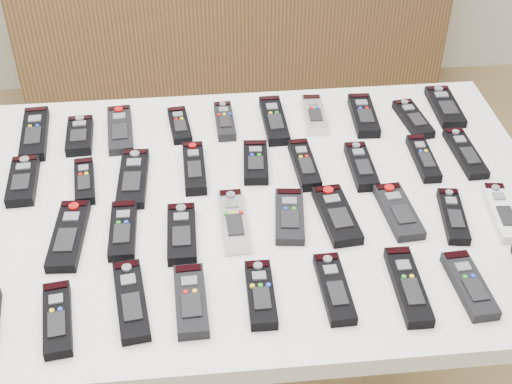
{
  "coord_description": "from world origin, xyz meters",
  "views": [
    {
      "loc": [
        -0.11,
        -1.07,
        1.73
      ],
      "look_at": [
        0.0,
        0.1,
        0.8
      ],
      "focal_mm": 50.0,
      "sensor_mm": 36.0,
      "label": 1
    }
  ],
  "objects": [
    {
      "name": "remote_2",
      "position": [
        -0.29,
        0.38,
        0.79
      ],
      "size": [
        0.07,
        0.19,
        0.02
      ],
      "primitive_type": "cube",
      "rotation": [
        0.0,
        0.0,
        0.08
      ],
      "color": "black",
      "rests_on": "table"
    },
    {
      "name": "remote_25",
      "position": [
        0.29,
        0.02,
        0.79
      ],
      "size": [
        0.07,
        0.17,
        0.02
      ],
      "primitive_type": "cube",
      "rotation": [
        0.0,
        0.0,
        0.08
      ],
      "color": "black",
      "rests_on": "table"
    },
    {
      "name": "remote_10",
      "position": [
        -0.49,
        0.2,
        0.79
      ],
      "size": [
        0.07,
        0.16,
        0.02
      ],
      "primitive_type": "cube",
      "rotation": [
        0.0,
        0.0,
        0.05
      ],
      "color": "black",
      "rests_on": "table"
    },
    {
      "name": "remote_0",
      "position": [
        -0.49,
        0.38,
        0.79
      ],
      "size": [
        0.07,
        0.21,
        0.02
      ],
      "primitive_type": "cube",
      "rotation": [
        0.0,
        0.0,
        0.08
      ],
      "color": "black",
      "rests_on": "table"
    },
    {
      "name": "remote_1",
      "position": [
        -0.39,
        0.36,
        0.79
      ],
      "size": [
        0.06,
        0.14,
        0.02
      ],
      "primitive_type": "cube",
      "rotation": [
        0.0,
        0.0,
        0.04
      ],
      "color": "black",
      "rests_on": "table"
    },
    {
      "name": "remote_26",
      "position": [
        0.4,
        -0.01,
        0.79
      ],
      "size": [
        0.07,
        0.16,
        0.02
      ],
      "primitive_type": "cube",
      "rotation": [
        0.0,
        0.0,
        -0.14
      ],
      "color": "black",
      "rests_on": "table"
    },
    {
      "name": "remote_18",
      "position": [
        0.5,
        0.21,
        0.79
      ],
      "size": [
        0.05,
        0.18,
        0.02
      ],
      "primitive_type": "cube",
      "rotation": [
        0.0,
        0.0,
        0.03
      ],
      "color": "black",
      "rests_on": "table"
    },
    {
      "name": "remote_14",
      "position": [
        0.02,
        0.22,
        0.79
      ],
      "size": [
        0.07,
        0.15,
        0.02
      ],
      "primitive_type": "cube",
      "rotation": [
        0.0,
        0.0,
        -0.08
      ],
      "color": "black",
      "rests_on": "table"
    },
    {
      "name": "remote_3",
      "position": [
        -0.15,
        0.39,
        0.79
      ],
      "size": [
        0.06,
        0.15,
        0.02
      ],
      "primitive_type": "cube",
      "rotation": [
        0.0,
        0.0,
        0.11
      ],
      "color": "black",
      "rests_on": "table"
    },
    {
      "name": "remote_7",
      "position": [
        0.3,
        0.38,
        0.79
      ],
      "size": [
        0.06,
        0.17,
        0.02
      ],
      "primitive_type": "cube",
      "rotation": [
        0.0,
        0.0,
        -0.05
      ],
      "color": "black",
      "rests_on": "table"
    },
    {
      "name": "remote_20",
      "position": [
        -0.27,
        0.02,
        0.79
      ],
      "size": [
        0.05,
        0.16,
        0.02
      ],
      "primitive_type": "cube",
      "rotation": [
        0.0,
        0.0,
        -0.0
      ],
      "color": "black",
      "rests_on": "table"
    },
    {
      "name": "remote_30",
      "position": [
        -0.25,
        -0.18,
        0.79
      ],
      "size": [
        0.08,
        0.19,
        0.02
      ],
      "primitive_type": "cube",
      "rotation": [
        0.0,
        0.0,
        0.13
      ],
      "color": "black",
      "rests_on": "table"
    },
    {
      "name": "remote_19",
      "position": [
        -0.38,
        0.01,
        0.79
      ],
      "size": [
        0.07,
        0.2,
        0.02
      ],
      "primitive_type": "cube",
      "rotation": [
        0.0,
        0.0,
        -0.06
      ],
      "color": "black",
      "rests_on": "table"
    },
    {
      "name": "remote_23",
      "position": [
        0.07,
        0.03,
        0.79
      ],
      "size": [
        0.08,
        0.17,
        0.02
      ],
      "primitive_type": "cube",
      "rotation": [
        0.0,
        0.0,
        -0.12
      ],
      "color": "black",
      "rests_on": "table"
    },
    {
      "name": "remote_22",
      "position": [
        -0.05,
        0.02,
        0.79
      ],
      "size": [
        0.06,
        0.18,
        0.02
      ],
      "primitive_type": "cube",
      "rotation": [
        0.0,
        0.0,
        0.02
      ],
      "color": "#B7B7BC",
      "rests_on": "table"
    },
    {
      "name": "remote_15",
      "position": [
        0.12,
        0.2,
        0.79
      ],
      "size": [
        0.05,
        0.17,
        0.02
      ],
      "primitive_type": "cube",
      "rotation": [
        0.0,
        0.0,
        0.04
      ],
      "color": "black",
      "rests_on": "table"
    },
    {
      "name": "remote_35",
      "position": [
        0.37,
        -0.2,
        0.79
      ],
      "size": [
        0.06,
        0.16,
        0.02
      ],
      "primitive_type": "cube",
      "rotation": [
        0.0,
        0.0,
        0.06
      ],
      "color": "black",
      "rests_on": "table"
    },
    {
      "name": "table",
      "position": [
        0.0,
        0.1,
        0.72
      ],
      "size": [
        1.25,
        0.88,
        0.78
      ],
      "color": "white",
      "rests_on": "ground"
    },
    {
      "name": "remote_4",
      "position": [
        -0.04,
        0.39,
        0.79
      ],
      "size": [
        0.05,
        0.15,
        0.02
      ],
      "primitive_type": "cube",
      "rotation": [
        0.0,
        0.0,
        0.02
      ],
      "color": "black",
      "rests_on": "table"
    },
    {
      "name": "remote_27",
      "position": [
        0.5,
        -0.01,
        0.79
      ],
      "size": [
        0.06,
        0.18,
        0.02
      ],
      "primitive_type": "cube",
      "rotation": [
        0.0,
        0.0,
        -0.11
      ],
      "color": "silver",
      "rests_on": "table"
    },
    {
      "name": "remote_5",
      "position": [
        0.08,
        0.38,
        0.79
      ],
      "size": [
        0.05,
        0.19,
        0.02
      ],
      "primitive_type": "cube",
      "rotation": [
        0.0,
        0.0,
        0.02
      ],
      "color": "black",
      "rests_on": "table"
    },
    {
      "name": "remote_6",
      "position": [
        0.18,
        0.4,
        0.79
      ],
      "size": [
        0.06,
        0.15,
        0.02
      ],
      "primitive_type": "cube",
      "rotation": [
        0.0,
        0.0,
        -0.05
      ],
      "color": "#B7B7BC",
      "rests_on": "table"
    },
    {
      "name": "remote_21",
      "position": [
        -0.15,
        -0.01,
        0.79
      ],
      "size": [
        0.06,
        0.16,
        0.02
      ],
      "primitive_type": "cube",
      "rotation": [
        0.0,
        0.0,
        -0.01
      ],
      "color": "black",
      "rests_on": "table"
    },
    {
      "name": "remote_34",
      "position": [
        0.25,
        -0.19,
        0.79
      ],
      "size": [
        0.05,
        0.19,
        0.02
      ],
      "primitive_type": "cube",
      "rotation": [
        0.0,
        0.0,
        -0.02
      ],
      "color": "black",
      "rests_on": "table"
    },
    {
      "name": "remote_9",
      "position": [
        0.51,
        0.41,
        0.79
      ],
      "size": [
        0.06,
        0.17,
        0.02
      ],
      "primitive_type": "cube",
      "rotation": [
        0.0,
        0.0,
        -0.03
      ],
      "color": "black",
      "rests_on": "table"
    },
    {
      "name": "sideboard",
      "position": [
        0.08,
        1.78,
        0.45
      ],
      "size": [
        1.85,
        0.62,
        0.91
      ],
      "primitive_type": "cube",
      "rotation": [
        0.0,
        0.0,
        0.13
      ],
      "color": "#45311B",
      "rests_on": "ground"
    },
    {
      "name": "remote_17",
      "position": [
        0.39,
        0.19,
        0.79
      ],
      "size": [
        0.04,
        0.16,
        0.02
      ],
      "primitive_type": "cube",
      "rotation": [
        0.0,
        0.0,
        -0.02
      ],
      "color": "black",
      "rests_on": "table"
    },
    {
      "name": "remote_16",
      "position": [
        0.25,
        0.18,
        0.79
      ],
      "size": [
        0.05,
        0.16,
        0.02
      ],
      "primitive_type": "cube",
      "rotation": [
        0.0,
        0.0,
        -0.0
      ],
      "color": "black",
      "rests_on": "table"
    },
    {
      "name": "remote_31",
      "position": [
        -0.14,
        -0.19,
        0.79
      ],
      "size": [
        0.06,
        0.17,
        0.02
      ],
      "primitive_type": "cube",
      "rotation": [
        0.0,
        0.0,
        0.03
      ],
      "color": "black",
      "rests_on": "table"
    },
    {
      "name": "remote_13",
      "position": [
        -0.12,
        0.21,
        0.79
      ],
      "size": [
        0.05,
        0.17,
        0.02
      ],
      "primitive_type": "cube",
      "rotation": [
        0.0,
        0.0,
        0.02
      ],
      "color": "black",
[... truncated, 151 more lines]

